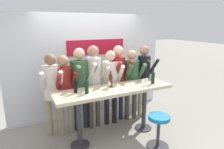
{
  "coord_description": "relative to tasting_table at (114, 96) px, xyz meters",
  "views": [
    {
      "loc": [
        -1.67,
        -3.23,
        2.22
      ],
      "look_at": [
        0.0,
        0.1,
        1.27
      ],
      "focal_mm": 32.0,
      "sensor_mm": 36.0,
      "label": 1
    }
  ],
  "objects": [
    {
      "name": "wine_glass_1",
      "position": [
        0.63,
        -0.14,
        0.28
      ],
      "size": [
        0.07,
        0.07,
        0.18
      ],
      "color": "silver",
      "rests_on": "tasting_table"
    },
    {
      "name": "tasting_table",
      "position": [
        0.0,
        0.0,
        0.0
      ],
      "size": [
        2.32,
        0.65,
        1.02
      ],
      "color": "beige",
      "rests_on": "ground_plane"
    },
    {
      "name": "wine_bottle_0",
      "position": [
        -0.57,
        -0.04,
        0.29
      ],
      "size": [
        0.07,
        0.07,
        0.3
      ],
      "color": "black",
      "rests_on": "tasting_table"
    },
    {
      "name": "wine_bottle_1",
      "position": [
        0.86,
        -0.07,
        0.29
      ],
      "size": [
        0.07,
        0.07,
        0.3
      ],
      "color": "black",
      "rests_on": "tasting_table"
    },
    {
      "name": "bar_stool",
      "position": [
        0.56,
        -0.68,
        -0.46
      ],
      "size": [
        0.41,
        0.41,
        0.63
      ],
      "color": "#333338",
      "rests_on": "ground_plane"
    },
    {
      "name": "person_center_left",
      "position": [
        -0.48,
        0.6,
        0.21
      ],
      "size": [
        0.53,
        0.63,
        1.76
      ],
      "rotation": [
        0.0,
        0.0,
        0.18
      ],
      "color": "#23283D",
      "rests_on": "ground_plane"
    },
    {
      "name": "person_center_right",
      "position": [
        0.18,
        0.52,
        0.17
      ],
      "size": [
        0.44,
        0.55,
        1.68
      ],
      "rotation": [
        0.0,
        0.0,
        -0.11
      ],
      "color": "black",
      "rests_on": "ground_plane"
    },
    {
      "name": "person_right",
      "position": [
        0.41,
        0.59,
        0.24
      ],
      "size": [
        0.39,
        0.53,
        1.77
      ],
      "rotation": [
        0.0,
        0.0,
        0.06
      ],
      "color": "#23283D",
      "rests_on": "ground_plane"
    },
    {
      "name": "person_rightmost",
      "position": [
        1.1,
        0.58,
        0.22
      ],
      "size": [
        0.4,
        0.54,
        1.73
      ],
      "rotation": [
        0.0,
        0.0,
        0.11
      ],
      "color": "gray",
      "rests_on": "ground_plane"
    },
    {
      "name": "person_center",
      "position": [
        -0.2,
        0.53,
        0.27
      ],
      "size": [
        0.41,
        0.56,
        1.8
      ],
      "rotation": [
        0.0,
        0.0,
        0.13
      ],
      "color": "#473D33",
      "rests_on": "ground_plane"
    },
    {
      "name": "person_far_left",
      "position": [
        -1.05,
        0.59,
        0.17
      ],
      "size": [
        0.46,
        0.57,
        1.68
      ],
      "rotation": [
        0.0,
        0.0,
        -0.15
      ],
      "color": "gray",
      "rests_on": "ground_plane"
    },
    {
      "name": "wine_bottle_3",
      "position": [
        -0.03,
        0.11,
        0.3
      ],
      "size": [
        0.08,
        0.08,
        0.32
      ],
      "color": "#4C1E0F",
      "rests_on": "tasting_table"
    },
    {
      "name": "person_left",
      "position": [
        -0.82,
        0.54,
        0.15
      ],
      "size": [
        0.38,
        0.5,
        1.64
      ],
      "rotation": [
        0.0,
        0.0,
        0.01
      ],
      "color": "gray",
      "rests_on": "ground_plane"
    },
    {
      "name": "ground_plane",
      "position": [
        0.0,
        0.0,
        -0.87
      ],
      "size": [
        40.0,
        40.0,
        0.0
      ],
      "primitive_type": "plane",
      "color": "gray"
    },
    {
      "name": "person_far_right",
      "position": [
        0.73,
        0.54,
        0.16
      ],
      "size": [
        0.45,
        0.55,
        1.66
      ],
      "rotation": [
        0.0,
        0.0,
        -0.1
      ],
      "color": "#473D33",
      "rests_on": "ground_plane"
    },
    {
      "name": "wine_bottle_2",
      "position": [
        -0.74,
        0.07,
        0.29
      ],
      "size": [
        0.06,
        0.06,
        0.29
      ],
      "color": "black",
      "rests_on": "tasting_table"
    },
    {
      "name": "back_wall",
      "position": [
        0.0,
        1.31,
        0.37
      ],
      "size": [
        3.92,
        0.12,
        2.47
      ],
      "color": "silver",
      "rests_on": "ground_plane"
    },
    {
      "name": "wine_glass_0",
      "position": [
        -0.11,
        -0.01,
        0.28
      ],
      "size": [
        0.07,
        0.07,
        0.18
      ],
      "color": "silver",
      "rests_on": "tasting_table"
    }
  ]
}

